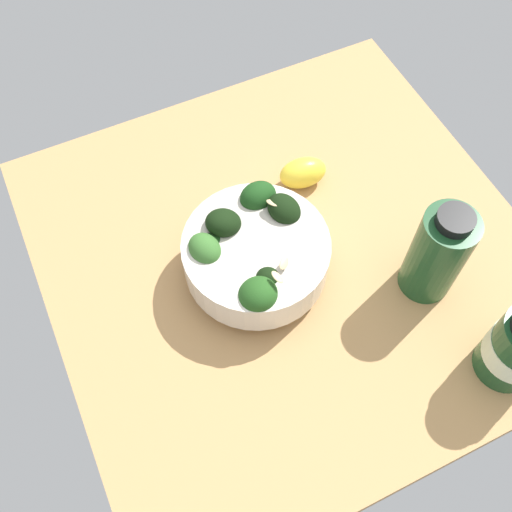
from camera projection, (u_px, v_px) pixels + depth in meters
The scene contains 4 objects.
ground_plane at pixel (289, 262), 79.58cm from camera, with size 61.86×61.86×4.21cm, color tan.
bowl_of_broccoli at pixel (255, 253), 72.46cm from camera, with size 17.94×18.57×10.22cm.
lemon_wedge at pixel (303, 173), 81.59cm from camera, with size 6.59×4.01×4.42cm, color yellow.
bottle_short at pixel (438, 253), 69.64cm from camera, with size 6.55×6.55×14.81cm.
Camera 1 is at (20.56, 33.36, 67.31)cm, focal length 41.73 mm.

